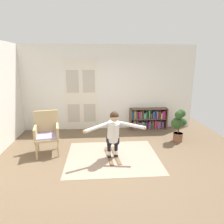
{
  "coord_description": "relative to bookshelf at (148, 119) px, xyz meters",
  "views": [
    {
      "loc": [
        -0.42,
        -4.4,
        2.36
      ],
      "look_at": [
        -0.02,
        0.77,
        1.05
      ],
      "focal_mm": 32.44,
      "sensor_mm": 36.0,
      "label": 1
    }
  ],
  "objects": [
    {
      "name": "ground_plane",
      "position": [
        -1.37,
        -2.39,
        -0.34
      ],
      "size": [
        7.2,
        7.2,
        0.0
      ],
      "primitive_type": "plane",
      "color": "brown"
    },
    {
      "name": "rug",
      "position": [
        -1.42,
        -2.12,
        -0.34
      ],
      "size": [
        2.29,
        1.94,
        0.01
      ],
      "primitive_type": "cube",
      "color": "gray",
      "rests_on": "ground"
    },
    {
      "name": "person_skier",
      "position": [
        -1.41,
        -2.23,
        0.39
      ],
      "size": [
        1.47,
        0.6,
        1.16
      ],
      "color": "white",
      "rests_on": "skis_pair"
    },
    {
      "name": "double_door",
      "position": [
        -2.32,
        0.15,
        0.89
      ],
      "size": [
        1.22,
        0.05,
        2.45
      ],
      "color": "silver",
      "rests_on": "ground"
    },
    {
      "name": "wicker_chair",
      "position": [
        -3.1,
        -1.72,
        0.24
      ],
      "size": [
        0.7,
        0.7,
        1.1
      ],
      "color": "tan",
      "rests_on": "ground"
    },
    {
      "name": "back_wall",
      "position": [
        -1.37,
        0.21,
        1.11
      ],
      "size": [
        6.0,
        0.1,
        2.9
      ],
      "primitive_type": "cube",
      "color": "silver",
      "rests_on": "ground"
    },
    {
      "name": "potted_plant",
      "position": [
        0.6,
        -1.27,
        0.23
      ],
      "size": [
        0.48,
        0.36,
        1.01
      ],
      "color": "brown",
      "rests_on": "ground"
    },
    {
      "name": "bookshelf",
      "position": [
        0.0,
        0.0,
        0.0
      ],
      "size": [
        1.33,
        0.3,
        0.74
      ],
      "color": "brown",
      "rests_on": "ground"
    },
    {
      "name": "skis_pair",
      "position": [
        -1.42,
        -2.09,
        -0.32
      ],
      "size": [
        0.37,
        0.94,
        0.07
      ],
      "color": "brown",
      "rests_on": "rug"
    }
  ]
}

